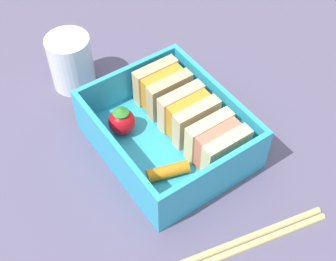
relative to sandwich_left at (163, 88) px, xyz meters
The scene contains 10 objects.
ground_plane 7.41cm from the sandwich_left, 28.65° to the right, with size 120.00×120.00×2.00cm, color #554E69.
bento_tray 6.55cm from the sandwich_left, 28.65° to the right, with size 17.18×14.25×1.20cm, color #2EA3CA.
bento_rim 5.84cm from the sandwich_left, 28.65° to the right, with size 17.18×14.25×4.67cm.
sandwich_left is the anchor object (origin of this frame).
sandwich_center_left 5.13cm from the sandwich_left, ahead, with size 4.34×5.60×4.71cm.
sandwich_center 10.25cm from the sandwich_left, ahead, with size 4.34×5.60×4.71cm.
strawberry_far_left 6.46cm from the sandwich_left, 80.25° to the right, with size 3.08×3.08×3.68cm.
carrot_stick_far_left 10.90cm from the sandwich_left, 31.50° to the right, with size 1.40×1.40×4.52cm, color orange.
chopstick_pair 20.07cm from the sandwich_left, 12.86° to the right, with size 5.72×19.32×0.70cm.
drinking_glass 12.30cm from the sandwich_left, 147.08° to the right, with size 5.43×5.43×7.05cm, color white.
Camera 1 is at (27.36, -19.09, 42.31)cm, focal length 50.00 mm.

